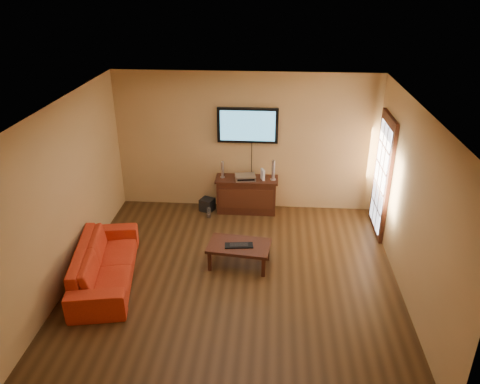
# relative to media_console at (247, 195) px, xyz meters

# --- Properties ---
(ground_plane) EXTENTS (5.00, 5.00, 0.00)m
(ground_plane) POSITION_rel_media_console_xyz_m (-0.04, -2.26, -0.35)
(ground_plane) COLOR #35210E
(ground_plane) RESTS_ON ground
(room_walls) EXTENTS (5.00, 5.00, 5.00)m
(room_walls) POSITION_rel_media_console_xyz_m (-0.04, -1.64, 1.34)
(room_walls) COLOR tan
(room_walls) RESTS_ON ground
(french_door) EXTENTS (0.07, 1.02, 2.22)m
(french_door) POSITION_rel_media_console_xyz_m (2.41, -0.56, 0.70)
(french_door) COLOR black
(french_door) RESTS_ON ground
(media_console) EXTENTS (1.20, 0.46, 0.70)m
(media_console) POSITION_rel_media_console_xyz_m (0.00, 0.00, 0.00)
(media_console) COLOR black
(media_console) RESTS_ON ground
(television) EXTENTS (1.15, 0.08, 0.68)m
(television) POSITION_rel_media_console_xyz_m (0.00, 0.19, 1.35)
(television) COLOR black
(television) RESTS_ON ground
(coffee_table) EXTENTS (1.04, 0.70, 0.38)m
(coffee_table) POSITION_rel_media_console_xyz_m (-0.00, -1.91, -0.02)
(coffee_table) COLOR black
(coffee_table) RESTS_ON ground
(sofa) EXTENTS (0.97, 2.13, 0.80)m
(sofa) POSITION_rel_media_console_xyz_m (-2.01, -2.46, 0.05)
(sofa) COLOR red
(sofa) RESTS_ON ground
(speaker_left) EXTENTS (0.09, 0.09, 0.33)m
(speaker_left) POSITION_rel_media_console_xyz_m (-0.47, 0.02, 0.50)
(speaker_left) COLOR silver
(speaker_left) RESTS_ON media_console
(speaker_right) EXTENTS (0.11, 0.11, 0.40)m
(speaker_right) POSITION_rel_media_console_xyz_m (0.51, -0.02, 0.53)
(speaker_right) COLOR silver
(speaker_right) RESTS_ON media_console
(av_receiver) EXTENTS (0.42, 0.33, 0.09)m
(av_receiver) POSITION_rel_media_console_xyz_m (-0.03, -0.04, 0.39)
(av_receiver) COLOR silver
(av_receiver) RESTS_ON media_console
(game_console) EXTENTS (0.09, 0.16, 0.21)m
(game_console) POSITION_rel_media_console_xyz_m (0.31, -0.03, 0.45)
(game_console) COLOR white
(game_console) RESTS_ON media_console
(subwoofer) EXTENTS (0.32, 0.32, 0.25)m
(subwoofer) POSITION_rel_media_console_xyz_m (-0.78, -0.04, -0.23)
(subwoofer) COLOR black
(subwoofer) RESTS_ON ground
(bottle) EXTENTS (0.08, 0.08, 0.22)m
(bottle) POSITION_rel_media_console_xyz_m (-0.71, -0.34, -0.25)
(bottle) COLOR white
(bottle) RESTS_ON ground
(keyboard) EXTENTS (0.46, 0.22, 0.03)m
(keyboard) POSITION_rel_media_console_xyz_m (-0.00, -1.95, 0.04)
(keyboard) COLOR black
(keyboard) RESTS_ON coffee_table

